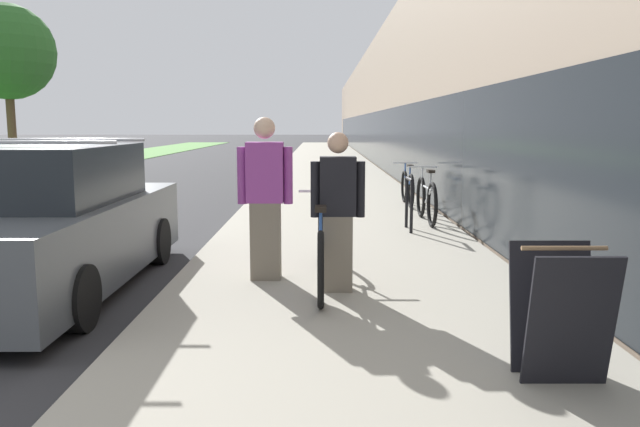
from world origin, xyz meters
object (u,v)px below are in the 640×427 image
cruiser_bike_middle (407,187)px  street_tree_far (7,52)px  person_rider (338,212)px  person_bystander (265,199)px  tandem_bicycle (321,247)px  sandwich_board_sign (561,312)px  bike_rack_hoop (409,198)px  parked_sedan_curbside (42,226)px  cruiser_bike_nearest (426,199)px

cruiser_bike_middle → street_tree_far: size_ratio=0.29×
person_rider → person_bystander: size_ratio=0.91×
tandem_bicycle → person_bystander: size_ratio=1.51×
person_rider → street_tree_far: size_ratio=0.28×
person_rider → sandwich_board_sign: (1.41, -2.22, -0.36)m
bike_rack_hoop → person_bystander: bearing=-122.4°
cruiser_bike_middle → person_rider: bearing=-103.7°
parked_sedan_curbside → tandem_bicycle: bearing=-2.3°
parked_sedan_curbside → street_tree_far: bearing=117.0°
tandem_bicycle → cruiser_bike_nearest: bearing=66.3°
sandwich_board_sign → street_tree_far: size_ratio=0.16×
cruiser_bike_nearest → sandwich_board_sign: 6.75m
bike_rack_hoop → tandem_bicycle: bearing=-113.1°
tandem_bicycle → street_tree_far: 18.25m
tandem_bicycle → cruiser_bike_middle: (1.83, 6.49, -0.02)m
tandem_bicycle → sandwich_board_sign: 3.01m
person_rider → cruiser_bike_middle: size_ratio=0.96×
cruiser_bike_nearest → parked_sedan_curbside: size_ratio=0.42×
person_bystander → parked_sedan_curbside: person_bystander is taller
tandem_bicycle → parked_sedan_curbside: (-3.02, 0.12, 0.21)m
sandwich_board_sign → parked_sedan_curbside: parked_sedan_curbside is taller
person_rider → street_tree_far: (-10.53, 14.91, 3.24)m
cruiser_bike_middle → parked_sedan_curbside: (-4.85, -6.37, 0.22)m
cruiser_bike_middle → parked_sedan_curbside: size_ratio=0.37×
tandem_bicycle → cruiser_bike_nearest: (1.84, 4.18, 0.01)m
cruiser_bike_nearest → tandem_bicycle: bearing=-113.7°
cruiser_bike_nearest → street_tree_far: street_tree_far is taller
bike_rack_hoop → parked_sedan_curbside: parked_sedan_curbside is taller
sandwich_board_sign → parked_sedan_curbside: bearing=149.8°
tandem_bicycle → person_rider: person_rider is taller
tandem_bicycle → person_bystander: 0.79m
tandem_bicycle → person_rider: 0.57m
person_bystander → cruiser_bike_nearest: size_ratio=0.93×
tandem_bicycle → cruiser_bike_middle: tandem_bicycle is taller
person_rider → cruiser_bike_nearest: 4.83m
sandwich_board_sign → parked_sedan_curbside: size_ratio=0.20×
cruiser_bike_middle → street_tree_far: 15.09m
tandem_bicycle → parked_sedan_curbside: bearing=177.7°
tandem_bicycle → bike_rack_hoop: tandem_bicycle is taller
person_bystander → street_tree_far: bearing=124.1°
person_rider → sandwich_board_sign: person_rider is taller
person_bystander → cruiser_bike_middle: 6.80m
tandem_bicycle → sandwich_board_sign: bearing=-58.2°
person_rider → sandwich_board_sign: bearing=-57.6°
bike_rack_hoop → sandwich_board_sign: bearing=-88.4°
sandwich_board_sign → cruiser_bike_nearest: bearing=87.8°
person_bystander → person_rider: bearing=-32.4°
bike_rack_hoop → street_tree_far: (-11.78, 11.24, 3.53)m
cruiser_bike_nearest → cruiser_bike_middle: cruiser_bike_nearest is taller
cruiser_bike_nearest → sandwich_board_sign: (-0.25, -6.74, 0.05)m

